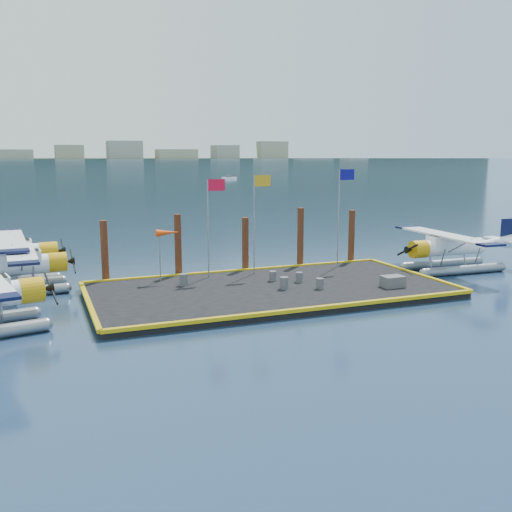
{
  "coord_description": "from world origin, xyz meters",
  "views": [
    {
      "loc": [
        -12.31,
        -29.23,
        7.91
      ],
      "look_at": [
        -0.08,
        2.0,
        1.87
      ],
      "focal_mm": 40.0,
      "sensor_mm": 36.0,
      "label": 1
    }
  ],
  "objects_px": {
    "seaplane_b": "(14,268)",
    "drum_1": "(320,283)",
    "flagpole_yellow": "(257,209)",
    "windsock": "(167,234)",
    "drum_2": "(299,277)",
    "drum_3": "(284,283)",
    "drum_0": "(184,280)",
    "drum_5": "(273,276)",
    "piling_2": "(245,246)",
    "piling_4": "(351,238)",
    "flagpole_red": "(211,212)",
    "piling_0": "(105,254)",
    "flagpole_blue": "(341,203)",
    "piling_3": "(300,239)",
    "seaplane_c": "(4,258)",
    "piling_1": "(178,248)",
    "crate": "(393,281)",
    "seaplane_d": "(449,250)"
  },
  "relations": [
    {
      "from": "seaplane_b",
      "to": "drum_1",
      "type": "height_order",
      "value": "seaplane_b"
    },
    {
      "from": "flagpole_yellow",
      "to": "windsock",
      "type": "relative_size",
      "value": 1.99
    },
    {
      "from": "drum_2",
      "to": "drum_3",
      "type": "height_order",
      "value": "drum_3"
    },
    {
      "from": "drum_3",
      "to": "flagpole_yellow",
      "type": "height_order",
      "value": "flagpole_yellow"
    },
    {
      "from": "seaplane_b",
      "to": "drum_0",
      "type": "relative_size",
      "value": 14.1
    },
    {
      "from": "drum_5",
      "to": "flagpole_yellow",
      "type": "distance_m",
      "value": 4.5
    },
    {
      "from": "piling_2",
      "to": "piling_4",
      "type": "height_order",
      "value": "piling_4"
    },
    {
      "from": "drum_3",
      "to": "windsock",
      "type": "relative_size",
      "value": 0.22
    },
    {
      "from": "drum_2",
      "to": "drum_0",
      "type": "bearing_deg",
      "value": 165.93
    },
    {
      "from": "drum_1",
      "to": "flagpole_red",
      "type": "bearing_deg",
      "value": 132.32
    },
    {
      "from": "piling_0",
      "to": "flagpole_red",
      "type": "bearing_deg",
      "value": -14.46
    },
    {
      "from": "flagpole_blue",
      "to": "piling_3",
      "type": "height_order",
      "value": "flagpole_blue"
    },
    {
      "from": "drum_3",
      "to": "piling_2",
      "type": "bearing_deg",
      "value": 90.44
    },
    {
      "from": "drum_0",
      "to": "piling_0",
      "type": "bearing_deg",
      "value": 141.38
    },
    {
      "from": "seaplane_c",
      "to": "piling_3",
      "type": "xyz_separation_m",
      "value": [
        18.67,
        -3.16,
        0.56
      ]
    },
    {
      "from": "drum_5",
      "to": "piling_3",
      "type": "xyz_separation_m",
      "value": [
        3.74,
        3.99,
        1.45
      ]
    },
    {
      "from": "windsock",
      "to": "flagpole_yellow",
      "type": "bearing_deg",
      "value": 0.0
    },
    {
      "from": "seaplane_c",
      "to": "windsock",
      "type": "distance_m",
      "value": 10.44
    },
    {
      "from": "piling_1",
      "to": "piling_4",
      "type": "relative_size",
      "value": 1.05
    },
    {
      "from": "crate",
      "to": "windsock",
      "type": "relative_size",
      "value": 0.41
    },
    {
      "from": "flagpole_red",
      "to": "drum_2",
      "type": "bearing_deg",
      "value": -36.49
    },
    {
      "from": "seaplane_d",
      "to": "piling_4",
      "type": "bearing_deg",
      "value": 54.48
    },
    {
      "from": "drum_5",
      "to": "piling_2",
      "type": "xyz_separation_m",
      "value": [
        -0.26,
        3.99,
        1.2
      ]
    },
    {
      "from": "piling_0",
      "to": "seaplane_c",
      "type": "bearing_deg",
      "value": 150.85
    },
    {
      "from": "drum_3",
      "to": "piling_3",
      "type": "height_order",
      "value": "piling_3"
    },
    {
      "from": "flagpole_red",
      "to": "flagpole_blue",
      "type": "xyz_separation_m",
      "value": [
        8.99,
        -0.0,
        0.29
      ]
    },
    {
      "from": "crate",
      "to": "piling_2",
      "type": "relative_size",
      "value": 0.33
    },
    {
      "from": "drum_5",
      "to": "drum_0",
      "type": "bearing_deg",
      "value": 171.4
    },
    {
      "from": "drum_1",
      "to": "flagpole_yellow",
      "type": "bearing_deg",
      "value": 108.57
    },
    {
      "from": "seaplane_d",
      "to": "drum_0",
      "type": "relative_size",
      "value": 14.31
    },
    {
      "from": "drum_5",
      "to": "windsock",
      "type": "height_order",
      "value": "windsock"
    },
    {
      "from": "piling_0",
      "to": "flagpole_blue",
      "type": "bearing_deg",
      "value": -6.01
    },
    {
      "from": "flagpole_yellow",
      "to": "flagpole_blue",
      "type": "xyz_separation_m",
      "value": [
        5.99,
        -0.0,
        0.17
      ]
    },
    {
      "from": "flagpole_blue",
      "to": "seaplane_c",
      "type": "bearing_deg",
      "value": 167.14
    },
    {
      "from": "seaplane_b",
      "to": "flagpole_yellow",
      "type": "xyz_separation_m",
      "value": [
        14.27,
        -1.65,
        3.04
      ]
    },
    {
      "from": "drum_3",
      "to": "piling_0",
      "type": "distance_m",
      "value": 11.0
    },
    {
      "from": "flagpole_yellow",
      "to": "piling_0",
      "type": "relative_size",
      "value": 1.55
    },
    {
      "from": "drum_0",
      "to": "drum_3",
      "type": "xyz_separation_m",
      "value": [
        5.04,
        -2.92,
        0.0
      ]
    },
    {
      "from": "drum_0",
      "to": "piling_4",
      "type": "distance_m",
      "value": 13.44
    },
    {
      "from": "drum_0",
      "to": "crate",
      "type": "height_order",
      "value": "drum_0"
    },
    {
      "from": "seaplane_c",
      "to": "piling_2",
      "type": "xyz_separation_m",
      "value": [
        14.67,
        -3.16,
        0.31
      ]
    },
    {
      "from": "drum_3",
      "to": "flagpole_yellow",
      "type": "xyz_separation_m",
      "value": [
        0.16,
        4.52,
        3.77
      ]
    },
    {
      "from": "flagpole_red",
      "to": "piling_2",
      "type": "height_order",
      "value": "flagpole_red"
    },
    {
      "from": "seaplane_b",
      "to": "seaplane_c",
      "type": "xyz_separation_m",
      "value": [
        -0.61,
        3.12,
        0.12
      ]
    },
    {
      "from": "flagpole_red",
      "to": "piling_1",
      "type": "bearing_deg",
      "value": 136.85
    },
    {
      "from": "drum_2",
      "to": "flagpole_blue",
      "type": "bearing_deg",
      "value": 35.33
    },
    {
      "from": "seaplane_c",
      "to": "drum_1",
      "type": "bearing_deg",
      "value": 55.51
    },
    {
      "from": "seaplane_d",
      "to": "drum_5",
      "type": "distance_m",
      "value": 12.97
    },
    {
      "from": "seaplane_b",
      "to": "drum_0",
      "type": "height_order",
      "value": "seaplane_b"
    },
    {
      "from": "drum_3",
      "to": "windsock",
      "type": "xyz_separation_m",
      "value": [
        -5.57,
        4.52,
        2.49
      ]
    }
  ]
}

